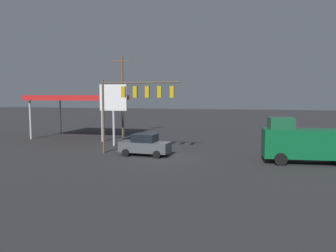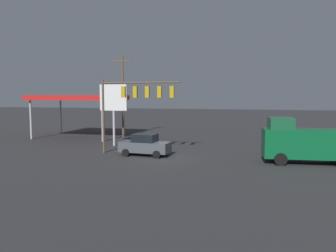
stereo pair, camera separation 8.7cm
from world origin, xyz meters
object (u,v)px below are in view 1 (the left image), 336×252
object	(u,v)px
utility_pole	(122,95)
sedan_waiting	(145,145)
price_sign	(113,100)
delivery_truck	(306,142)
traffic_signal_assembly	(135,97)

from	to	relation	value
utility_pole	sedan_waiting	world-z (taller)	utility_pole
utility_pole	price_sign	world-z (taller)	utility_pole
price_sign	delivery_truck	world-z (taller)	price_sign
utility_pole	price_sign	distance (m)	7.05
traffic_signal_assembly	delivery_truck	xyz separation A→B (m)	(-14.18, 0.58, -3.45)
sedan_waiting	traffic_signal_assembly	bearing A→B (deg)	-17.38
traffic_signal_assembly	sedan_waiting	world-z (taller)	traffic_signal_assembly
utility_pole	price_sign	size ratio (longest dim) A/B	1.58
traffic_signal_assembly	delivery_truck	bearing A→B (deg)	177.68
delivery_truck	sedan_waiting	world-z (taller)	delivery_truck
traffic_signal_assembly	price_sign	xyz separation A→B (m)	(3.92, -4.29, -0.36)
delivery_truck	price_sign	bearing A→B (deg)	-19.54
delivery_truck	sedan_waiting	size ratio (longest dim) A/B	1.54
utility_pole	sedan_waiting	xyz separation A→B (m)	(-6.64, 11.50, -4.42)
utility_pole	delivery_truck	world-z (taller)	utility_pole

